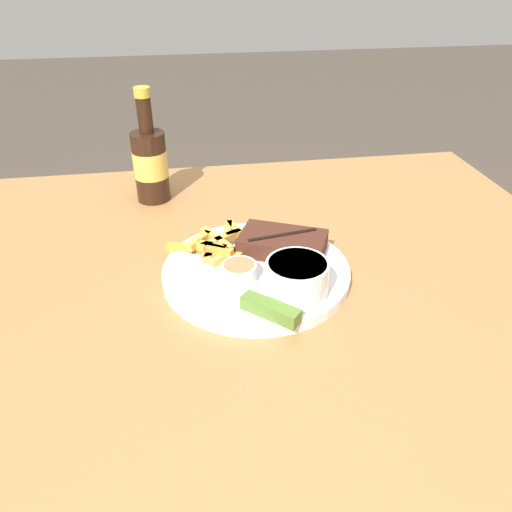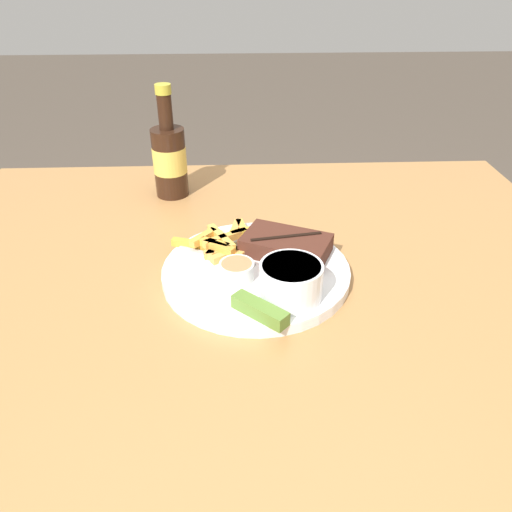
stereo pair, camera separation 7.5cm
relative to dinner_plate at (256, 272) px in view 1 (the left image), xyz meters
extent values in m
cube|color=#A87542|center=(0.00, 0.00, -0.03)|extent=(1.14, 0.93, 0.04)
cylinder|color=#A87542|center=(-0.51, 0.41, -0.39)|extent=(0.06, 0.06, 0.68)
cylinder|color=#A87542|center=(0.51, 0.41, -0.39)|extent=(0.06, 0.06, 0.68)
cylinder|color=white|center=(0.00, 0.00, 0.00)|extent=(0.29, 0.29, 0.01)
cylinder|color=white|center=(0.00, 0.00, 0.01)|extent=(0.29, 0.29, 0.00)
cube|color=#472319|center=(0.05, 0.04, 0.02)|extent=(0.16, 0.13, 0.03)
cube|color=black|center=(0.05, 0.04, 0.04)|extent=(0.11, 0.02, 0.00)
cube|color=gold|center=(-0.02, 0.10, 0.02)|extent=(0.03, 0.08, 0.01)
cube|color=gold|center=(-0.05, 0.06, 0.03)|extent=(0.07, 0.05, 0.01)
cube|color=gold|center=(-0.05, 0.06, 0.03)|extent=(0.05, 0.08, 0.01)
cube|color=gold|center=(-0.05, 0.03, 0.02)|extent=(0.06, 0.02, 0.01)
cube|color=#E3A14B|center=(-0.02, 0.03, 0.02)|extent=(0.04, 0.05, 0.01)
cube|color=gold|center=(-0.05, 0.03, 0.03)|extent=(0.04, 0.04, 0.01)
cube|color=#E49445|center=(-0.03, 0.11, 0.02)|extent=(0.02, 0.05, 0.01)
cube|color=gold|center=(-0.04, 0.03, 0.02)|extent=(0.06, 0.04, 0.01)
cube|color=gold|center=(-0.06, 0.05, 0.02)|extent=(0.03, 0.06, 0.01)
cube|color=gold|center=(-0.06, 0.04, 0.03)|extent=(0.05, 0.03, 0.01)
cube|color=gold|center=(-0.08, 0.07, 0.03)|extent=(0.04, 0.05, 0.01)
cube|color=gold|center=(-0.10, 0.06, 0.02)|extent=(0.06, 0.03, 0.01)
cube|color=gold|center=(-0.01, 0.08, 0.03)|extent=(0.07, 0.03, 0.01)
cylinder|color=white|center=(0.04, -0.08, 0.04)|extent=(0.09, 0.09, 0.05)
cylinder|color=beige|center=(0.04, -0.08, 0.06)|extent=(0.08, 0.08, 0.01)
cylinder|color=silver|center=(-0.03, -0.03, 0.02)|extent=(0.05, 0.05, 0.03)
cylinder|color=#C67A4C|center=(-0.03, -0.03, 0.03)|extent=(0.05, 0.05, 0.01)
cube|color=#567A2D|center=(0.00, -0.12, 0.02)|extent=(0.08, 0.07, 0.02)
cube|color=#B7B7BC|center=(-0.08, 0.04, 0.01)|extent=(0.10, 0.05, 0.00)
cube|color=#B7B7BC|center=(-0.02, 0.00, 0.01)|extent=(0.03, 0.02, 0.00)
cube|color=#B7B7BC|center=(-0.02, 0.01, 0.01)|extent=(0.03, 0.02, 0.00)
cube|color=#B7B7BC|center=(-0.01, 0.01, 0.01)|extent=(0.03, 0.02, 0.00)
cylinder|color=black|center=(-0.16, 0.31, 0.06)|extent=(0.07, 0.07, 0.14)
cylinder|color=gold|center=(-0.16, 0.31, 0.07)|extent=(0.07, 0.07, 0.05)
cylinder|color=black|center=(-0.16, 0.31, 0.16)|extent=(0.03, 0.03, 0.07)
cylinder|color=gold|center=(-0.16, 0.31, 0.20)|extent=(0.03, 0.03, 0.02)
camera|label=1|loc=(-0.10, -0.63, 0.43)|focal=35.00mm
camera|label=2|loc=(-0.03, -0.64, 0.43)|focal=35.00mm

